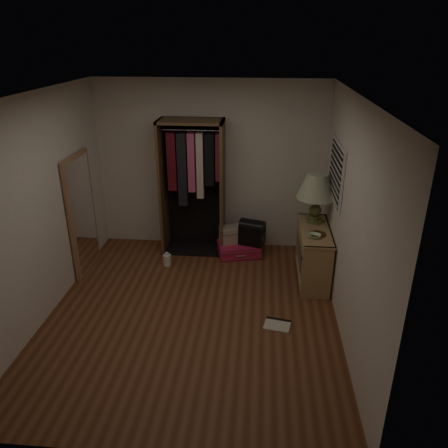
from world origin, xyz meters
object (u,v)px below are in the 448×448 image
Objects in this scene: floor_mirror at (82,214)px; black_bag at (252,232)px; table_lamp at (317,187)px; train_case at (232,234)px; console_bookshelf at (313,251)px; open_wardrobe at (193,176)px; pink_suitcase at (239,249)px; white_jug at (167,260)px.

black_bag is (2.37, 0.61, -0.45)m from floor_mirror.
train_case is at bearing 161.75° from table_lamp.
console_bookshelf is 2.09m from open_wardrobe.
table_lamp is (0.00, 0.22, 0.86)m from console_bookshelf.
floor_mirror reaches higher than pink_suitcase.
open_wardrobe is 1.33m from pink_suitcase.
floor_mirror reaches higher than table_lamp.
table_lamp is at bearing -30.56° from pink_suitcase.
black_bag is at bearing -28.79° from train_case.
pink_suitcase is 1.06× the size of table_lamp.
open_wardrobe is 2.97× the size of table_lamp.
pink_suitcase is 0.36m from black_bag.
open_wardrobe is at bearing -171.88° from black_bag.
table_lamp is (1.79, -0.50, 0.05)m from open_wardrobe.
pink_suitcase is (0.72, -0.17, -1.10)m from open_wardrobe.
pink_suitcase is at bearing 152.64° from console_bookshelf.
black_bag is at bearing 14.51° from floor_mirror.
train_case is 1.55m from table_lamp.
console_bookshelf is 2.65× the size of black_bag.
open_wardrobe reaches higher than white_jug.
table_lamp reaches higher than white_jug.
table_lamp is at bearing 4.75° from floor_mirror.
black_bag is at bearing 158.38° from table_lamp.
pink_suitcase is 1.61m from table_lamp.
black_bag is 1.35m from white_jug.
console_bookshelf is at bearing -22.14° from open_wardrobe.
open_wardrobe is 1.86m from table_lamp.
floor_mirror is 2.49m from black_bag.
floor_mirror is (-3.24, -0.05, 0.46)m from console_bookshelf.
pink_suitcase is at bearing 162.86° from table_lamp.
table_lamp is 3.34× the size of white_jug.
train_case is (-1.17, 0.61, -0.07)m from console_bookshelf.
open_wardrobe is 1.08m from train_case.
black_bag is 2.04× the size of white_jug.
table_lamp reaches higher than pink_suitcase.
open_wardrobe is 4.74× the size of train_case.
console_bookshelf is 1.33m from train_case.
open_wardrobe is at bearing 157.86° from console_bookshelf.
black_bag reaches higher than pink_suitcase.
floor_mirror is at bearing -147.56° from black_bag.
floor_mirror is at bearing 176.96° from train_case.
white_jug is at bearing -173.53° from train_case.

